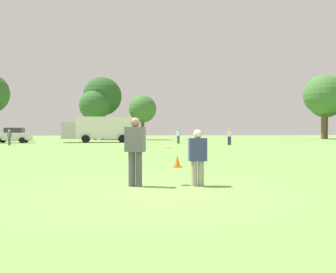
{
  "coord_description": "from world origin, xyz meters",
  "views": [
    {
      "loc": [
        -0.88,
        -7.85,
        1.43
      ],
      "look_at": [
        0.42,
        2.22,
        1.26
      ],
      "focal_mm": 34.98,
      "sensor_mm": 36.0,
      "label": 1
    }
  ],
  "objects_px": {
    "bystander_field_marshal": "(9,136)",
    "bystander_sideline_watcher": "(178,135)",
    "box_truck": "(99,128)",
    "traffic_cone": "(177,161)",
    "parked_car_center": "(13,135)",
    "frisbee": "(166,147)",
    "bystander_far_jogger": "(229,136)",
    "player_defender": "(198,155)",
    "player_thrower": "(135,148)"
  },
  "relations": [
    {
      "from": "frisbee",
      "to": "bystander_field_marshal",
      "type": "relative_size",
      "value": 0.17
    },
    {
      "from": "player_thrower",
      "to": "bystander_field_marshal",
      "type": "distance_m",
      "value": 28.46
    },
    {
      "from": "traffic_cone",
      "to": "parked_car_center",
      "type": "xyz_separation_m",
      "value": [
        -15.4,
        28.35,
        0.69
      ]
    },
    {
      "from": "bystander_sideline_watcher",
      "to": "bystander_far_jogger",
      "type": "bearing_deg",
      "value": -41.44
    },
    {
      "from": "player_thrower",
      "to": "parked_car_center",
      "type": "height_order",
      "value": "parked_car_center"
    },
    {
      "from": "player_thrower",
      "to": "bystander_field_marshal",
      "type": "bearing_deg",
      "value": 114.42
    },
    {
      "from": "box_truck",
      "to": "bystander_sideline_watcher",
      "type": "height_order",
      "value": "box_truck"
    },
    {
      "from": "player_defender",
      "to": "parked_car_center",
      "type": "xyz_separation_m",
      "value": [
        -15.23,
        32.79,
        0.11
      ]
    },
    {
      "from": "box_truck",
      "to": "frisbee",
      "type": "bearing_deg",
      "value": -82.49
    },
    {
      "from": "frisbee",
      "to": "parked_car_center",
      "type": "height_order",
      "value": "parked_car_center"
    },
    {
      "from": "player_thrower",
      "to": "player_defender",
      "type": "xyz_separation_m",
      "value": [
        1.61,
        -0.15,
        -0.19
      ]
    },
    {
      "from": "parked_car_center",
      "to": "bystander_field_marshal",
      "type": "height_order",
      "value": "parked_car_center"
    },
    {
      "from": "bystander_sideline_watcher",
      "to": "traffic_cone",
      "type": "bearing_deg",
      "value": -99.3
    },
    {
      "from": "frisbee",
      "to": "traffic_cone",
      "type": "bearing_deg",
      "value": 77.04
    },
    {
      "from": "player_defender",
      "to": "bystander_far_jogger",
      "type": "distance_m",
      "value": 25.66
    },
    {
      "from": "box_truck",
      "to": "bystander_sideline_watcher",
      "type": "distance_m",
      "value": 10.68
    },
    {
      "from": "bystander_field_marshal",
      "to": "bystander_sideline_watcher",
      "type": "bearing_deg",
      "value": 7.11
    },
    {
      "from": "traffic_cone",
      "to": "bystander_far_jogger",
      "type": "distance_m",
      "value": 21.48
    },
    {
      "from": "box_truck",
      "to": "bystander_sideline_watcher",
      "type": "relative_size",
      "value": 5.02
    },
    {
      "from": "player_thrower",
      "to": "player_defender",
      "type": "relative_size",
      "value": 1.21
    },
    {
      "from": "box_truck",
      "to": "bystander_far_jogger",
      "type": "bearing_deg",
      "value": -34.15
    },
    {
      "from": "parked_car_center",
      "to": "bystander_far_jogger",
      "type": "xyz_separation_m",
      "value": [
        23.93,
        -8.65,
        0.03
      ]
    },
    {
      "from": "frisbee",
      "to": "parked_car_center",
      "type": "distance_m",
      "value": 35.55
    },
    {
      "from": "frisbee",
      "to": "bystander_far_jogger",
      "type": "relative_size",
      "value": 0.16
    },
    {
      "from": "player_defender",
      "to": "bystander_far_jogger",
      "type": "height_order",
      "value": "bystander_far_jogger"
    },
    {
      "from": "traffic_cone",
      "to": "box_truck",
      "type": "height_order",
      "value": "box_truck"
    },
    {
      "from": "parked_car_center",
      "to": "box_truck",
      "type": "distance_m",
      "value": 10.13
    },
    {
      "from": "frisbee",
      "to": "bystander_far_jogger",
      "type": "height_order",
      "value": "bystander_far_jogger"
    },
    {
      "from": "traffic_cone",
      "to": "box_truck",
      "type": "bearing_deg",
      "value": 100.38
    },
    {
      "from": "player_defender",
      "to": "bystander_far_jogger",
      "type": "relative_size",
      "value": 0.86
    },
    {
      "from": "player_thrower",
      "to": "parked_car_center",
      "type": "distance_m",
      "value": 35.37
    },
    {
      "from": "parked_car_center",
      "to": "bystander_far_jogger",
      "type": "height_order",
      "value": "parked_car_center"
    },
    {
      "from": "parked_car_center",
      "to": "bystander_sideline_watcher",
      "type": "bearing_deg",
      "value": -13.27
    },
    {
      "from": "player_defender",
      "to": "traffic_cone",
      "type": "distance_m",
      "value": 4.49
    },
    {
      "from": "player_thrower",
      "to": "box_truck",
      "type": "height_order",
      "value": "box_truck"
    },
    {
      "from": "bystander_field_marshal",
      "to": "bystander_far_jogger",
      "type": "bearing_deg",
      "value": -4.97
    },
    {
      "from": "parked_car_center",
      "to": "bystander_field_marshal",
      "type": "bearing_deg",
      "value": -74.6
    },
    {
      "from": "bystander_far_jogger",
      "to": "frisbee",
      "type": "bearing_deg",
      "value": -111.71
    },
    {
      "from": "box_truck",
      "to": "bystander_field_marshal",
      "type": "distance_m",
      "value": 11.14
    },
    {
      "from": "frisbee",
      "to": "box_truck",
      "type": "xyz_separation_m",
      "value": [
        -4.38,
        33.24,
        0.75
      ]
    },
    {
      "from": "parked_car_center",
      "to": "bystander_far_jogger",
      "type": "relative_size",
      "value": 2.54
    },
    {
      "from": "bystander_far_jogger",
      "to": "player_thrower",
      "type": "bearing_deg",
      "value": -113.26
    },
    {
      "from": "parked_car_center",
      "to": "frisbee",
      "type": "bearing_deg",
      "value": -66.03
    },
    {
      "from": "box_truck",
      "to": "bystander_far_jogger",
      "type": "distance_m",
      "value": 16.78
    },
    {
      "from": "player_thrower",
      "to": "player_defender",
      "type": "distance_m",
      "value": 1.63
    },
    {
      "from": "frisbee",
      "to": "bystander_field_marshal",
      "type": "xyz_separation_m",
      "value": [
        -12.59,
        25.76,
        -0.12
      ]
    },
    {
      "from": "bystander_far_jogger",
      "to": "bystander_field_marshal",
      "type": "xyz_separation_m",
      "value": [
        -22.08,
        1.92,
        -0.07
      ]
    },
    {
      "from": "box_truck",
      "to": "bystander_sideline_watcher",
      "type": "bearing_deg",
      "value": -29.91
    },
    {
      "from": "player_defender",
      "to": "frisbee",
      "type": "xyz_separation_m",
      "value": [
        -0.78,
        0.31,
        0.19
      ]
    },
    {
      "from": "box_truck",
      "to": "bystander_far_jogger",
      "type": "relative_size",
      "value": 5.1
    }
  ]
}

